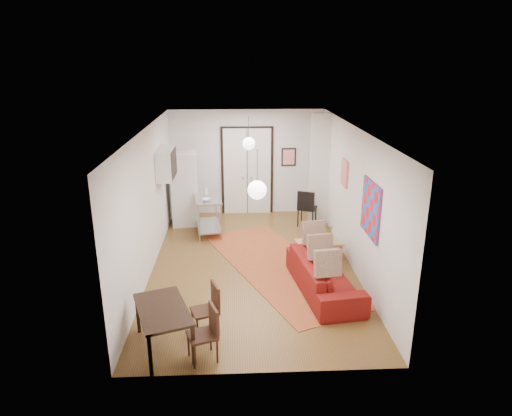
{
  "coord_description": "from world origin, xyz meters",
  "views": [
    {
      "loc": [
        -0.35,
        -8.85,
        4.24
      ],
      "look_at": [
        0.08,
        0.11,
        1.25
      ],
      "focal_mm": 32.0,
      "sensor_mm": 36.0,
      "label": 1
    }
  ],
  "objects_px": {
    "sofa": "(324,275)",
    "kitchen_counter": "(208,210)",
    "dining_table": "(163,313)",
    "dining_chair_far": "(202,327)",
    "black_side_chair": "(307,204)",
    "dining_chair_near": "(205,304)",
    "coffee_table": "(319,244)",
    "fridge": "(184,189)"
  },
  "relations": [
    {
      "from": "dining_table",
      "to": "black_side_chair",
      "type": "bearing_deg",
      "value": 60.5
    },
    {
      "from": "dining_chair_far",
      "to": "black_side_chair",
      "type": "relative_size",
      "value": 0.86
    },
    {
      "from": "fridge",
      "to": "dining_chair_far",
      "type": "xyz_separation_m",
      "value": [
        0.82,
        -5.71,
        -0.48
      ]
    },
    {
      "from": "kitchen_counter",
      "to": "fridge",
      "type": "distance_m",
      "value": 1.0
    },
    {
      "from": "black_side_chair",
      "to": "dining_chair_near",
      "type": "bearing_deg",
      "value": 85.71
    },
    {
      "from": "dining_table",
      "to": "black_side_chair",
      "type": "relative_size",
      "value": 1.42
    },
    {
      "from": "dining_table",
      "to": "dining_chair_far",
      "type": "relative_size",
      "value": 1.65
    },
    {
      "from": "kitchen_counter",
      "to": "dining_table",
      "type": "distance_m",
      "value": 4.82
    },
    {
      "from": "dining_table",
      "to": "dining_chair_near",
      "type": "bearing_deg",
      "value": 35.75
    },
    {
      "from": "kitchen_counter",
      "to": "dining_chair_near",
      "type": "bearing_deg",
      "value": -95.72
    },
    {
      "from": "coffee_table",
      "to": "kitchen_counter",
      "type": "relative_size",
      "value": 0.8
    },
    {
      "from": "coffee_table",
      "to": "fridge",
      "type": "relative_size",
      "value": 0.54
    },
    {
      "from": "fridge",
      "to": "dining_table",
      "type": "xyz_separation_m",
      "value": [
        0.22,
        -5.47,
        -0.36
      ]
    },
    {
      "from": "sofa",
      "to": "kitchen_counter",
      "type": "bearing_deg",
      "value": 28.38
    },
    {
      "from": "black_side_chair",
      "to": "dining_table",
      "type": "bearing_deg",
      "value": 82.43
    },
    {
      "from": "coffee_table",
      "to": "dining_chair_near",
      "type": "distance_m",
      "value": 3.49
    },
    {
      "from": "kitchen_counter",
      "to": "black_side_chair",
      "type": "height_order",
      "value": "black_side_chair"
    },
    {
      "from": "sofa",
      "to": "dining_chair_far",
      "type": "xyz_separation_m",
      "value": [
        -2.16,
        -1.87,
        0.15
      ]
    },
    {
      "from": "dining_table",
      "to": "dining_chair_far",
      "type": "height_order",
      "value": "dining_chair_far"
    },
    {
      "from": "sofa",
      "to": "dining_table",
      "type": "relative_size",
      "value": 1.64
    },
    {
      "from": "sofa",
      "to": "dining_chair_near",
      "type": "height_order",
      "value": "dining_chair_near"
    },
    {
      "from": "kitchen_counter",
      "to": "dining_table",
      "type": "bearing_deg",
      "value": -103.07
    },
    {
      "from": "kitchen_counter",
      "to": "dining_chair_far",
      "type": "xyz_separation_m",
      "value": [
        0.17,
        -5.03,
        -0.13
      ]
    },
    {
      "from": "coffee_table",
      "to": "black_side_chair",
      "type": "distance_m",
      "value": 2.25
    },
    {
      "from": "kitchen_counter",
      "to": "coffee_table",
      "type": "bearing_deg",
      "value": -43.29
    },
    {
      "from": "sofa",
      "to": "kitchen_counter",
      "type": "xyz_separation_m",
      "value": [
        -2.33,
        3.16,
        0.28
      ]
    },
    {
      "from": "coffee_table",
      "to": "black_side_chair",
      "type": "bearing_deg",
      "value": 88.06
    },
    {
      "from": "fridge",
      "to": "dining_chair_near",
      "type": "xyz_separation_m",
      "value": [
        0.82,
        -5.04,
        -0.48
      ]
    },
    {
      "from": "sofa",
      "to": "kitchen_counter",
      "type": "relative_size",
      "value": 1.75
    },
    {
      "from": "fridge",
      "to": "dining_table",
      "type": "height_order",
      "value": "fridge"
    },
    {
      "from": "fridge",
      "to": "dining_chair_far",
      "type": "relative_size",
      "value": 2.28
    },
    {
      "from": "dining_table",
      "to": "dining_chair_near",
      "type": "distance_m",
      "value": 0.75
    },
    {
      "from": "coffee_table",
      "to": "dining_table",
      "type": "bearing_deg",
      "value": -133.76
    },
    {
      "from": "kitchen_counter",
      "to": "black_side_chair",
      "type": "relative_size",
      "value": 1.33
    },
    {
      "from": "dining_table",
      "to": "dining_chair_near",
      "type": "xyz_separation_m",
      "value": [
        0.6,
        0.43,
        -0.12
      ]
    },
    {
      "from": "dining_table",
      "to": "dining_chair_near",
      "type": "height_order",
      "value": "dining_chair_near"
    },
    {
      "from": "kitchen_counter",
      "to": "dining_chair_near",
      "type": "relative_size",
      "value": 1.54
    },
    {
      "from": "kitchen_counter",
      "to": "fridge",
      "type": "height_order",
      "value": "fridge"
    },
    {
      "from": "coffee_table",
      "to": "dining_table",
      "type": "relative_size",
      "value": 0.75
    },
    {
      "from": "coffee_table",
      "to": "kitchen_counter",
      "type": "bearing_deg",
      "value": 144.71
    },
    {
      "from": "fridge",
      "to": "sofa",
      "type": "bearing_deg",
      "value": -60.17
    },
    {
      "from": "coffee_table",
      "to": "dining_chair_near",
      "type": "bearing_deg",
      "value": -131.55
    }
  ]
}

